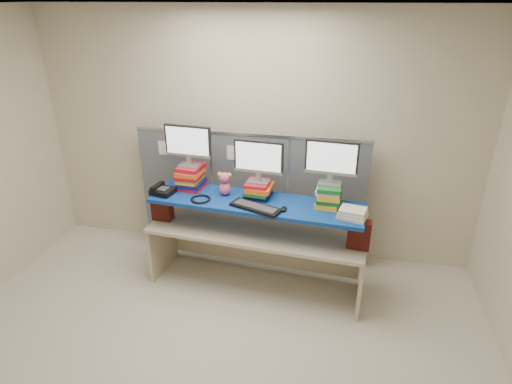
% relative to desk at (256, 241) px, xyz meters
% --- Properties ---
extents(room, '(5.00, 4.00, 2.80)m').
position_rel_desk_xyz_m(room, '(-0.19, -1.21, 0.86)').
color(room, beige).
rests_on(room, ground).
extents(cubicle_partition, '(2.60, 0.06, 1.53)m').
position_rel_desk_xyz_m(cubicle_partition, '(-0.19, 0.57, 0.23)').
color(cubicle_partition, '#4C5259').
rests_on(cubicle_partition, ground).
extents(desk, '(2.26, 0.82, 0.68)m').
position_rel_desk_xyz_m(desk, '(0.00, 0.00, 0.00)').
color(desk, '#C2B194').
rests_on(desk, ground).
extents(brick_pier_left, '(0.22, 0.13, 0.29)m').
position_rel_desk_xyz_m(brick_pier_left, '(-1.02, 0.03, 0.28)').
color(brick_pier_left, maroon).
rests_on(brick_pier_left, desk).
extents(brick_pier_right, '(0.22, 0.13, 0.29)m').
position_rel_desk_xyz_m(brick_pier_right, '(1.02, -0.13, 0.28)').
color(brick_pier_right, maroon).
rests_on(brick_pier_right, desk).
extents(blue_board, '(2.17, 0.70, 0.04)m').
position_rel_desk_xyz_m(blue_board, '(0.00, -0.00, 0.45)').
color(blue_board, navy).
rests_on(blue_board, brick_pier_left).
extents(book_stack_left, '(0.28, 0.32, 0.25)m').
position_rel_desk_xyz_m(book_stack_left, '(-0.74, 0.18, 0.59)').
color(book_stack_left, '#AC1325').
rests_on(book_stack_left, blue_board).
extents(book_stack_center, '(0.28, 0.31, 0.16)m').
position_rel_desk_xyz_m(book_stack_center, '(0.00, 0.12, 0.54)').
color(book_stack_center, '#131353').
rests_on(book_stack_center, blue_board).
extents(book_stack_right, '(0.26, 0.33, 0.22)m').
position_rel_desk_xyz_m(book_stack_right, '(0.71, 0.06, 0.58)').
color(book_stack_right, gold).
rests_on(book_stack_right, blue_board).
extents(monitor_left, '(0.50, 0.16, 0.43)m').
position_rel_desk_xyz_m(monitor_left, '(-0.74, 0.18, 0.96)').
color(monitor_left, '#96969B').
rests_on(monitor_left, book_stack_left).
extents(monitor_center, '(0.50, 0.16, 0.43)m').
position_rel_desk_xyz_m(monitor_center, '(0.00, 0.12, 0.87)').
color(monitor_center, '#96969B').
rests_on(monitor_center, book_stack_center).
extents(monitor_right, '(0.50, 0.16, 0.43)m').
position_rel_desk_xyz_m(monitor_right, '(0.70, 0.06, 0.93)').
color(monitor_right, '#96969B').
rests_on(monitor_right, book_stack_right).
extents(keyboard, '(0.53, 0.33, 0.03)m').
position_rel_desk_xyz_m(keyboard, '(0.03, -0.16, 0.48)').
color(keyboard, black).
rests_on(keyboard, blue_board).
extents(mouse, '(0.07, 0.11, 0.03)m').
position_rel_desk_xyz_m(mouse, '(0.30, -0.14, 0.48)').
color(mouse, black).
rests_on(mouse, blue_board).
extents(desk_phone, '(0.25, 0.24, 0.09)m').
position_rel_desk_xyz_m(desk_phone, '(-0.98, -0.02, 0.50)').
color(desk_phone, black).
rests_on(desk_phone, blue_board).
extents(headset, '(0.25, 0.25, 0.02)m').
position_rel_desk_xyz_m(headset, '(-0.55, -0.09, 0.48)').
color(headset, black).
rests_on(headset, blue_board).
extents(plush_toy, '(0.14, 0.11, 0.25)m').
position_rel_desk_xyz_m(plush_toy, '(-0.34, 0.08, 0.59)').
color(plush_toy, '#E15584').
rests_on(plush_toy, blue_board).
extents(binder_stack, '(0.29, 0.25, 0.09)m').
position_rel_desk_xyz_m(binder_stack, '(0.94, -0.16, 0.51)').
color(binder_stack, beige).
rests_on(binder_stack, blue_board).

